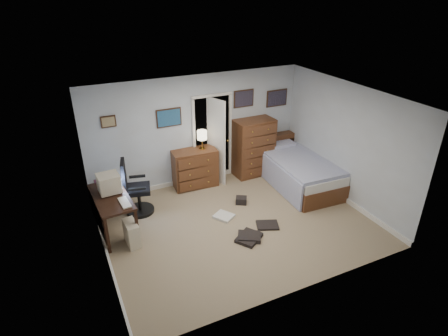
{
  "coord_description": "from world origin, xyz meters",
  "views": [
    {
      "loc": [
        -2.83,
        -5.4,
        4.25
      ],
      "look_at": [
        -0.14,
        0.3,
        1.1
      ],
      "focal_mm": 30.0,
      "sensor_mm": 36.0,
      "label": 1
    }
  ],
  "objects_px": {
    "computer_desk": "(107,205)",
    "office_chair": "(135,193)",
    "low_dresser": "(195,168)",
    "tall_dresser": "(253,147)",
    "bed": "(298,171)"
  },
  "relations": [
    {
      "from": "bed",
      "to": "computer_desk",
      "type": "bearing_deg",
      "value": -176.61
    },
    {
      "from": "low_dresser",
      "to": "tall_dresser",
      "type": "height_order",
      "value": "tall_dresser"
    },
    {
      "from": "bed",
      "to": "tall_dresser",
      "type": "bearing_deg",
      "value": 128.14
    },
    {
      "from": "tall_dresser",
      "to": "bed",
      "type": "xyz_separation_m",
      "value": [
        0.66,
        -0.94,
        -0.35
      ]
    },
    {
      "from": "tall_dresser",
      "to": "bed",
      "type": "relative_size",
      "value": 0.6
    },
    {
      "from": "office_chair",
      "to": "tall_dresser",
      "type": "distance_m",
      "value": 3.06
    },
    {
      "from": "office_chair",
      "to": "low_dresser",
      "type": "relative_size",
      "value": 1.17
    },
    {
      "from": "computer_desk",
      "to": "tall_dresser",
      "type": "relative_size",
      "value": 0.97
    },
    {
      "from": "computer_desk",
      "to": "office_chair",
      "type": "distance_m",
      "value": 0.77
    },
    {
      "from": "computer_desk",
      "to": "office_chair",
      "type": "xyz_separation_m",
      "value": [
        0.61,
        0.45,
        -0.13
      ]
    },
    {
      "from": "low_dresser",
      "to": "tall_dresser",
      "type": "distance_m",
      "value": 1.52
    },
    {
      "from": "bed",
      "to": "low_dresser",
      "type": "bearing_deg",
      "value": 158.85
    },
    {
      "from": "office_chair",
      "to": "bed",
      "type": "relative_size",
      "value": 0.51
    },
    {
      "from": "low_dresser",
      "to": "bed",
      "type": "xyz_separation_m",
      "value": [
        2.17,
        -0.96,
        -0.1
      ]
    },
    {
      "from": "computer_desk",
      "to": "office_chair",
      "type": "height_order",
      "value": "office_chair"
    }
  ]
}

